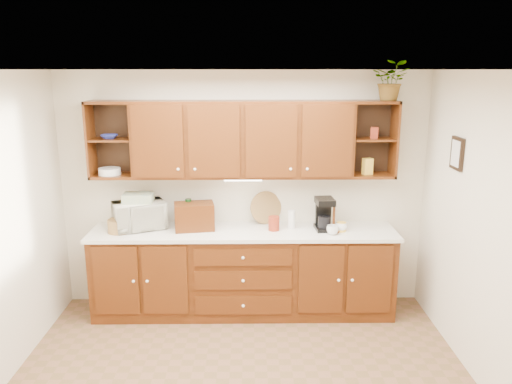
{
  "coord_description": "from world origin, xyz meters",
  "views": [
    {
      "loc": [
        0.08,
        -3.61,
        2.6
      ],
      "look_at": [
        0.13,
        1.15,
        1.43
      ],
      "focal_mm": 35.0,
      "sensor_mm": 36.0,
      "label": 1
    }
  ],
  "objects_px": {
    "potted_plant": "(391,81)",
    "coffee_maker": "(324,214)",
    "microwave": "(139,215)",
    "bread_box": "(194,216)"
  },
  "relations": [
    {
      "from": "microwave",
      "to": "bread_box",
      "type": "xyz_separation_m",
      "value": [
        0.59,
        -0.04,
        -0.0
      ]
    },
    {
      "from": "bread_box",
      "to": "potted_plant",
      "type": "bearing_deg",
      "value": -7.63
    },
    {
      "from": "microwave",
      "to": "bread_box",
      "type": "height_order",
      "value": "microwave"
    },
    {
      "from": "microwave",
      "to": "coffee_maker",
      "type": "xyz_separation_m",
      "value": [
        1.97,
        -0.05,
        0.02
      ]
    },
    {
      "from": "potted_plant",
      "to": "coffee_maker",
      "type": "bearing_deg",
      "value": -173.45
    },
    {
      "from": "bread_box",
      "to": "coffee_maker",
      "type": "bearing_deg",
      "value": -9.86
    },
    {
      "from": "microwave",
      "to": "bread_box",
      "type": "distance_m",
      "value": 0.59
    },
    {
      "from": "microwave",
      "to": "bread_box",
      "type": "relative_size",
      "value": 1.28
    },
    {
      "from": "coffee_maker",
      "to": "bread_box",
      "type": "bearing_deg",
      "value": 175.42
    },
    {
      "from": "bread_box",
      "to": "potted_plant",
      "type": "height_order",
      "value": "potted_plant"
    }
  ]
}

